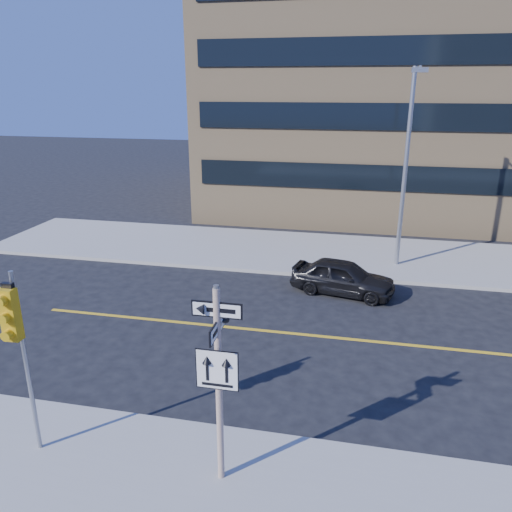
% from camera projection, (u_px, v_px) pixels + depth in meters
% --- Properties ---
extents(ground, '(120.00, 120.00, 0.00)m').
position_uv_depth(ground, '(250.00, 407.00, 12.18)').
color(ground, black).
rests_on(ground, ground).
extents(sign_pole, '(0.92, 0.92, 4.06)m').
position_uv_depth(sign_pole, '(218.00, 376.00, 9.06)').
color(sign_pole, silver).
rests_on(sign_pole, near_sidewalk).
extents(traffic_signal, '(0.32, 0.45, 4.00)m').
position_uv_depth(traffic_signal, '(14.00, 329.00, 9.53)').
color(traffic_signal, gray).
rests_on(traffic_signal, near_sidewalk).
extents(parked_car_a, '(2.34, 4.08, 1.31)m').
position_uv_depth(parked_car_a, '(343.00, 277.00, 18.65)').
color(parked_car_a, black).
rests_on(parked_car_a, ground).
extents(streetlight_a, '(0.55, 2.25, 8.00)m').
position_uv_depth(streetlight_a, '(407.00, 157.00, 19.80)').
color(streetlight_a, gray).
rests_on(streetlight_a, far_sidewalk).
extents(building_brick, '(18.00, 18.00, 18.00)m').
position_uv_depth(building_brick, '(365.00, 60.00, 32.00)').
color(building_brick, tan).
rests_on(building_brick, ground).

